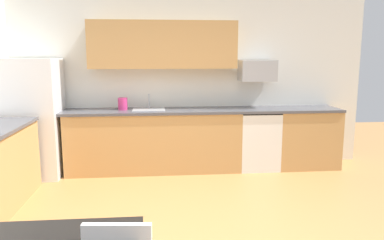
% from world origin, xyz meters
% --- Properties ---
extents(wall_back, '(5.80, 0.10, 2.70)m').
position_xyz_m(wall_back, '(0.00, 2.65, 1.35)').
color(wall_back, silver).
rests_on(wall_back, ground).
extents(cabinet_run_back, '(2.59, 0.60, 0.90)m').
position_xyz_m(cabinet_run_back, '(-0.45, 2.30, 0.45)').
color(cabinet_run_back, tan).
rests_on(cabinet_run_back, ground).
extents(cabinet_run_back_right, '(0.96, 0.60, 0.90)m').
position_xyz_m(cabinet_run_back_right, '(1.92, 2.30, 0.45)').
color(cabinet_run_back_right, tan).
rests_on(cabinet_run_back_right, ground).
extents(countertop_back, '(4.80, 0.64, 0.04)m').
position_xyz_m(countertop_back, '(0.00, 2.30, 0.92)').
color(countertop_back, '#4C4C51').
rests_on(countertop_back, cabinet_run_back).
extents(upper_cabinets_back, '(2.20, 0.34, 0.70)m').
position_xyz_m(upper_cabinets_back, '(-0.30, 2.43, 1.90)').
color(upper_cabinets_back, tan).
extents(refrigerator, '(0.76, 0.70, 1.71)m').
position_xyz_m(refrigerator, '(-2.18, 2.22, 0.85)').
color(refrigerator, white).
rests_on(refrigerator, ground).
extents(oven_range, '(0.60, 0.60, 0.91)m').
position_xyz_m(oven_range, '(1.14, 2.30, 0.46)').
color(oven_range, white).
rests_on(oven_range, ground).
extents(microwave, '(0.54, 0.36, 0.32)m').
position_xyz_m(microwave, '(1.14, 2.40, 1.51)').
color(microwave, '#9EA0A5').
extents(sink_basin, '(0.48, 0.40, 0.14)m').
position_xyz_m(sink_basin, '(-0.53, 2.30, 0.88)').
color(sink_basin, '#A5A8AD').
rests_on(sink_basin, countertop_back).
extents(sink_faucet, '(0.02, 0.02, 0.24)m').
position_xyz_m(sink_faucet, '(-0.53, 2.48, 1.04)').
color(sink_faucet, '#B2B5BA').
rests_on(sink_faucet, countertop_back).
extents(kettle, '(0.14, 0.14, 0.20)m').
position_xyz_m(kettle, '(-0.91, 2.35, 1.02)').
color(kettle, '#CC3372').
rests_on(kettle, countertop_back).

